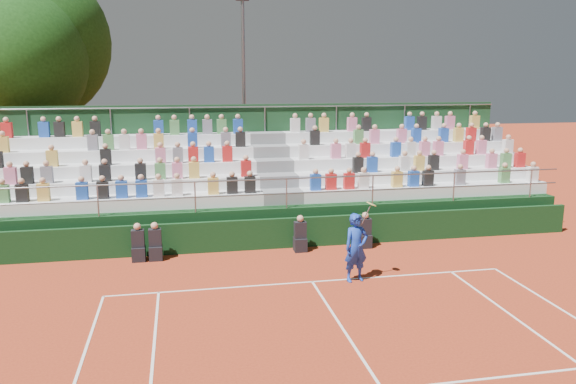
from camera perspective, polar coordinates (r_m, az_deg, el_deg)
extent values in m
plane|color=#A5371B|center=(15.57, 2.48, -9.12)|extent=(90.00, 90.00, 0.00)
cube|color=white|center=(15.57, 2.48, -9.10)|extent=(11.00, 0.06, 0.01)
cube|color=white|center=(12.73, 5.91, -14.12)|extent=(0.06, 6.40, 0.01)
cube|color=black|center=(18.38, 0.18, -4.16)|extent=(20.00, 0.15, 1.00)
cube|color=black|center=(17.76, -14.92, -6.09)|extent=(0.40, 0.40, 0.44)
cube|color=black|center=(17.62, -15.00, -4.60)|extent=(0.38, 0.25, 0.55)
sphere|color=tan|center=(17.52, -15.07, -3.41)|extent=(0.22, 0.22, 0.22)
cube|color=black|center=(17.73, -13.28, -6.03)|extent=(0.40, 0.40, 0.44)
cube|color=black|center=(17.59, -13.35, -4.55)|extent=(0.38, 0.25, 0.55)
sphere|color=tan|center=(17.49, -13.41, -3.35)|extent=(0.22, 0.22, 0.22)
cube|color=black|center=(18.08, 1.24, -5.35)|extent=(0.40, 0.40, 0.44)
cube|color=black|center=(17.95, 1.25, -3.89)|extent=(0.38, 0.25, 0.55)
sphere|color=tan|center=(17.85, 1.25, -2.72)|extent=(0.22, 0.22, 0.22)
cube|color=black|center=(18.64, 7.79, -4.93)|extent=(0.40, 0.40, 0.44)
cube|color=black|center=(18.51, 7.83, -3.51)|extent=(0.38, 0.25, 0.55)
sphere|color=tan|center=(18.42, 7.87, -2.37)|extent=(0.22, 0.22, 0.22)
cube|color=black|center=(21.30, -1.43, -1.64)|extent=(20.00, 5.20, 1.20)
cube|color=silver|center=(19.31, -16.45, -1.08)|extent=(9.30, 0.85, 0.42)
cube|color=silver|center=(21.12, 13.81, 0.14)|extent=(9.30, 0.85, 0.42)
cube|color=slate|center=(19.51, -0.63, -0.46)|extent=(1.40, 0.85, 0.42)
cube|color=silver|center=(20.05, -16.30, 0.63)|extent=(9.30, 0.85, 0.42)
cube|color=silver|center=(21.80, 12.94, 1.67)|extent=(9.30, 0.85, 0.42)
cube|color=slate|center=(20.25, -1.06, 1.21)|extent=(1.40, 0.85, 0.42)
cube|color=silver|center=(20.82, -16.16, 2.21)|extent=(9.30, 0.85, 0.42)
cube|color=silver|center=(22.50, 12.12, 3.10)|extent=(9.30, 0.85, 0.42)
cube|color=slate|center=(21.00, -1.46, 2.75)|extent=(1.40, 0.85, 0.42)
cube|color=silver|center=(21.59, -16.03, 3.67)|extent=(9.30, 0.85, 0.42)
cube|color=silver|center=(23.22, 11.35, 4.45)|extent=(9.30, 0.85, 0.42)
cube|color=slate|center=(21.77, -1.84, 4.19)|extent=(1.40, 0.85, 0.42)
cube|color=silver|center=(22.38, -15.91, 5.04)|extent=(9.30, 0.85, 0.42)
cube|color=silver|center=(23.95, 10.62, 5.71)|extent=(9.30, 0.85, 0.42)
cube|color=slate|center=(22.55, -2.19, 5.53)|extent=(1.40, 0.85, 0.42)
cube|color=#163B1E|center=(23.18, -2.37, 3.48)|extent=(20.00, 0.12, 4.40)
cylinder|color=gray|center=(18.51, -0.15, 1.37)|extent=(20.00, 0.05, 0.05)
cylinder|color=gray|center=(22.87, -2.38, 8.66)|extent=(20.00, 0.05, 0.05)
cube|color=#4C8C4C|center=(19.75, -26.97, -0.16)|extent=(0.36, 0.24, 0.56)
cube|color=black|center=(19.60, -25.38, -0.09)|extent=(0.36, 0.24, 0.56)
cube|color=gold|center=(19.45, -23.58, -0.02)|extent=(0.36, 0.24, 0.56)
cube|color=#1E4CB2|center=(19.23, -20.18, 0.11)|extent=(0.36, 0.24, 0.56)
cube|color=black|center=(19.13, -18.30, 0.19)|extent=(0.36, 0.24, 0.56)
cube|color=#1E4CB2|center=(19.06, -16.54, 0.26)|extent=(0.36, 0.24, 0.56)
cube|color=#1E4CB2|center=(19.01, -14.65, 0.33)|extent=(0.36, 0.24, 0.56)
cube|color=silver|center=(18.98, -12.99, 0.40)|extent=(0.36, 0.24, 0.56)
cube|color=silver|center=(18.97, -11.18, 0.47)|extent=(0.36, 0.24, 0.56)
cube|color=gold|center=(18.99, -7.60, 0.61)|extent=(0.36, 0.24, 0.56)
cube|color=black|center=(19.04, -5.69, 0.68)|extent=(0.36, 0.24, 0.56)
cube|color=black|center=(19.10, -3.88, 0.75)|extent=(0.36, 0.24, 0.56)
cube|color=pink|center=(20.48, -26.35, 1.48)|extent=(0.36, 0.24, 0.56)
cube|color=black|center=(20.35, -24.97, 1.55)|extent=(0.36, 0.24, 0.56)
cube|color=slate|center=(20.21, -23.29, 1.63)|extent=(0.36, 0.24, 0.56)
cube|color=silver|center=(19.97, -19.83, 1.78)|extent=(0.36, 0.24, 0.56)
cube|color=black|center=(19.89, -18.08, 1.86)|extent=(0.36, 0.24, 0.56)
cube|color=black|center=(19.77, -14.74, 2.00)|extent=(0.36, 0.24, 0.56)
cube|color=#4C8C4C|center=(19.74, -12.85, 2.08)|extent=(0.36, 0.24, 0.56)
cube|color=pink|center=(19.73, -11.17, 2.15)|extent=(0.36, 0.24, 0.56)
cube|color=gold|center=(19.73, -9.52, 2.21)|extent=(0.36, 0.24, 0.56)
cube|color=red|center=(19.85, -4.29, 2.40)|extent=(0.36, 0.24, 0.56)
cube|color=gold|center=(20.96, -22.83, 3.16)|extent=(0.36, 0.24, 0.56)
cube|color=black|center=(20.66, -18.02, 3.40)|extent=(0.36, 0.24, 0.56)
cube|color=pink|center=(20.52, -12.82, 3.63)|extent=(0.36, 0.24, 0.56)
cube|color=slate|center=(20.50, -11.12, 3.70)|extent=(0.36, 0.24, 0.56)
cube|color=red|center=(20.51, -9.60, 3.76)|extent=(0.36, 0.24, 0.56)
cube|color=#1E4CB2|center=(20.53, -8.03, 3.81)|extent=(0.36, 0.24, 0.56)
cube|color=red|center=(20.57, -6.19, 3.88)|extent=(0.36, 0.24, 0.56)
cube|color=gold|center=(22.15, -26.96, 4.32)|extent=(0.36, 0.24, 0.56)
cube|color=slate|center=(21.52, -19.21, 4.77)|extent=(0.36, 0.24, 0.56)
cube|color=#4C8C4C|center=(21.45, -17.77, 4.84)|extent=(0.36, 0.24, 0.56)
cube|color=silver|center=(21.39, -16.27, 4.91)|extent=(0.36, 0.24, 0.56)
cube|color=pink|center=(21.34, -14.65, 4.99)|extent=(0.36, 0.24, 0.56)
cube|color=gold|center=(21.31, -13.00, 5.06)|extent=(0.36, 0.24, 0.56)
cube|color=#1E4CB2|center=(21.30, -9.68, 5.19)|extent=(0.36, 0.24, 0.56)
cube|color=slate|center=(21.36, -6.34, 5.30)|extent=(0.36, 0.24, 0.56)
cube|color=black|center=(21.41, -4.86, 5.35)|extent=(0.36, 0.24, 0.56)
cube|color=red|center=(22.95, -26.66, 5.63)|extent=(0.36, 0.24, 0.56)
cube|color=#1E4CB2|center=(22.63, -23.53, 5.83)|extent=(0.36, 0.24, 0.56)
cube|color=black|center=(22.52, -22.20, 5.91)|extent=(0.36, 0.24, 0.56)
cube|color=gold|center=(22.41, -20.59, 6.01)|extent=(0.36, 0.24, 0.56)
cube|color=black|center=(22.31, -18.98, 6.10)|extent=(0.36, 0.24, 0.56)
cube|color=#1E4CB2|center=(22.11, -13.01, 6.39)|extent=(0.36, 0.24, 0.56)
cube|color=#4C8C4C|center=(22.10, -11.45, 6.45)|extent=(0.36, 0.24, 0.56)
cube|color=#1E4CB2|center=(22.10, -9.71, 6.52)|extent=(0.36, 0.24, 0.56)
cube|color=slate|center=(22.12, -8.19, 6.57)|extent=(0.36, 0.24, 0.56)
cube|color=#4C8C4C|center=(22.16, -6.76, 6.62)|extent=(0.36, 0.24, 0.56)
cube|color=#1E4CB2|center=(22.21, -5.11, 6.67)|extent=(0.36, 0.24, 0.56)
cube|color=#1E4CB2|center=(19.51, 2.81, 1.00)|extent=(0.36, 0.24, 0.56)
cube|color=red|center=(19.65, 4.39, 1.05)|extent=(0.36, 0.24, 0.56)
cube|color=red|center=(19.83, 6.22, 1.12)|extent=(0.36, 0.24, 0.56)
cube|color=silver|center=(19.99, 7.68, 1.17)|extent=(0.36, 0.24, 0.56)
cube|color=gold|center=(20.42, 11.01, 1.28)|extent=(0.36, 0.24, 0.56)
cube|color=#1E4CB2|center=(20.66, 12.62, 1.33)|extent=(0.36, 0.24, 0.56)
cube|color=black|center=(20.89, 14.02, 1.38)|extent=(0.36, 0.24, 0.56)
cube|color=slate|center=(21.44, 17.04, 1.47)|extent=(0.36, 0.24, 0.56)
cube|color=#4C8C4C|center=(22.33, 21.11, 1.59)|extent=(0.36, 0.24, 0.56)
cube|color=silver|center=(22.97, 23.58, 1.66)|extent=(0.36, 0.24, 0.56)
cube|color=black|center=(20.73, 7.11, 2.74)|extent=(0.36, 0.24, 0.56)
cube|color=#1E4CB2|center=(20.91, 8.55, 2.78)|extent=(0.36, 0.24, 0.56)
cube|color=silver|center=(21.36, 11.73, 2.85)|extent=(0.36, 0.24, 0.56)
cube|color=gold|center=(21.59, 13.17, 2.88)|extent=(0.36, 0.24, 0.56)
cube|color=black|center=(21.83, 14.56, 2.91)|extent=(0.36, 0.24, 0.56)
cube|color=pink|center=(22.36, 17.30, 2.96)|extent=(0.36, 0.24, 0.56)
cube|color=pink|center=(22.95, 19.95, 3.00)|extent=(0.36, 0.24, 0.56)
cube|color=#4C8C4C|center=(23.27, 21.25, 3.02)|extent=(0.36, 0.24, 0.56)
cube|color=red|center=(23.59, 22.47, 3.03)|extent=(0.36, 0.24, 0.56)
cube|color=silver|center=(21.00, 1.59, 4.10)|extent=(0.36, 0.24, 0.56)
cube|color=pink|center=(21.30, 4.87, 4.17)|extent=(0.36, 0.24, 0.56)
cube|color=silver|center=(21.46, 6.38, 4.20)|extent=(0.36, 0.24, 0.56)
cube|color=red|center=(21.64, 7.82, 4.23)|extent=(0.36, 0.24, 0.56)
cube|color=#1E4CB2|center=(22.07, 10.87, 4.27)|extent=(0.36, 0.24, 0.56)
cube|color=silver|center=(22.30, 12.33, 4.29)|extent=(0.36, 0.24, 0.56)
cube|color=pink|center=(22.53, 13.71, 4.30)|extent=(0.36, 0.24, 0.56)
cube|color=pink|center=(22.78, 15.01, 4.31)|extent=(0.36, 0.24, 0.56)
cube|color=red|center=(23.37, 17.86, 4.33)|extent=(0.36, 0.24, 0.56)
cube|color=pink|center=(23.63, 19.02, 4.33)|extent=(0.36, 0.24, 0.56)
cube|color=silver|center=(24.23, 21.42, 4.33)|extent=(0.36, 0.24, 0.56)
cube|color=black|center=(21.91, 2.74, 5.52)|extent=(0.36, 0.24, 0.56)
cube|color=#4C8C4C|center=(22.39, 7.16, 5.58)|extent=(0.36, 0.24, 0.56)
cube|color=pink|center=(22.61, 8.78, 5.59)|extent=(0.36, 0.24, 0.56)
cube|color=pink|center=(23.01, 11.47, 5.61)|extent=(0.36, 0.24, 0.56)
cube|color=#1E4CB2|center=(23.26, 12.89, 5.61)|extent=(0.36, 0.24, 0.56)
cube|color=#1E4CB2|center=(23.76, 15.51, 5.60)|extent=(0.36, 0.24, 0.56)
cube|color=gold|center=(24.05, 16.92, 5.59)|extent=(0.36, 0.24, 0.56)
cube|color=red|center=(24.32, 18.09, 5.58)|extent=(0.36, 0.24, 0.56)
cube|color=black|center=(24.64, 19.41, 5.57)|extent=(0.36, 0.24, 0.56)
cube|color=slate|center=(24.91, 20.47, 5.56)|extent=(0.36, 0.24, 0.56)
cube|color=silver|center=(22.56, 0.72, 6.79)|extent=(0.36, 0.24, 0.56)
cube|color=slate|center=(22.70, 2.30, 6.81)|extent=(0.36, 0.24, 0.56)
cube|color=gold|center=(22.83, 3.66, 6.83)|extent=(0.36, 0.24, 0.56)
cube|color=pink|center=(23.15, 6.52, 6.85)|extent=(0.36, 0.24, 0.56)
cube|color=black|center=(23.34, 7.97, 6.85)|extent=(0.36, 0.24, 0.56)
cube|color=#1E4CB2|center=(24.01, 12.22, 6.83)|extent=(0.36, 0.24, 0.56)
cube|color=black|center=(24.23, 13.43, 6.82)|extent=(0.36, 0.24, 0.56)
cube|color=silver|center=(24.51, 14.84, 6.80)|extent=(0.36, 0.24, 0.56)
cube|color=pink|center=(24.78, 16.11, 6.78)|extent=(0.36, 0.24, 0.56)
cube|color=gold|center=(25.31, 18.42, 6.74)|extent=(0.36, 0.24, 0.56)
imported|color=#173CB2|center=(15.45, 6.94, -5.63)|extent=(0.77, 0.58, 1.90)
cylinder|color=gray|center=(15.29, 7.91, -2.34)|extent=(0.26, 0.03, 0.51)
cylinder|color=#E5D866|center=(15.26, 8.48, -1.22)|extent=(0.26, 0.28, 0.14)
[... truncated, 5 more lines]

